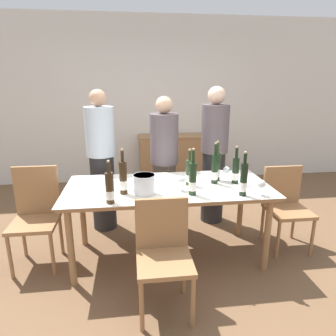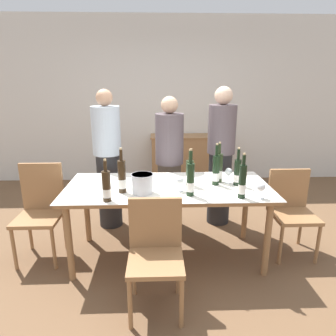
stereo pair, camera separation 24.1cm
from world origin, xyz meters
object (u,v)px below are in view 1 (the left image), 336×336
object	(u,v)px
wine_bottle_0	(193,179)
wine_glass_2	(226,171)
sideboard_cabinet	(176,159)
chair_near_front	(163,248)
ice_bucket	(144,184)
wine_bottle_1	(215,169)
wine_bottle_2	(189,173)
wine_bottle_5	(123,178)
person_guest_left	(164,164)
wine_bottle_3	(244,180)
wine_glass_1	(181,181)
chair_right_end	(285,202)
person_host	(102,162)
wine_bottle_7	(235,171)
wine_bottle_6	(217,167)
wine_glass_0	(261,185)
dining_table	(168,193)
wine_bottle_4	(110,189)
chair_left_end	(36,210)
person_guest_right	(214,156)

from	to	relation	value
wine_bottle_0	wine_glass_2	xyz separation A→B (m)	(0.42, 0.33, -0.04)
sideboard_cabinet	wine_glass_2	size ratio (longest dim) A/B	8.63
sideboard_cabinet	chair_near_front	distance (m)	3.05
ice_bucket	wine_bottle_1	xyz separation A→B (m)	(0.70, 0.20, 0.05)
wine_bottle_1	wine_glass_2	xyz separation A→B (m)	(0.14, 0.05, -0.03)
wine_bottle_2	wine_bottle_5	xyz separation A→B (m)	(-0.63, -0.17, 0.02)
wine_bottle_0	chair_near_front	xyz separation A→B (m)	(-0.31, -0.42, -0.41)
ice_bucket	person_guest_left	world-z (taller)	person_guest_left
wine_bottle_3	wine_glass_1	size ratio (longest dim) A/B	2.79
chair_near_front	sideboard_cabinet	bearing A→B (deg)	79.36
wine_bottle_2	chair_right_end	bearing A→B (deg)	3.93
wine_bottle_5	person_host	size ratio (longest dim) A/B	0.25
wine_bottle_3	person_guest_left	bearing A→B (deg)	119.60
wine_bottle_1	chair_near_front	bearing A→B (deg)	-130.13
wine_bottle_7	person_host	distance (m)	1.55
ice_bucket	wine_bottle_6	xyz separation A→B (m)	(0.75, 0.29, 0.04)
wine_bottle_0	wine_glass_0	distance (m)	0.61
dining_table	ice_bucket	size ratio (longest dim) A/B	9.67
wine_bottle_6	wine_glass_2	distance (m)	0.10
wine_glass_1	wine_bottle_5	bearing A→B (deg)	-178.90
wine_bottle_4	chair_left_end	world-z (taller)	wine_bottle_4
dining_table	person_guest_right	distance (m)	1.04
wine_bottle_5	wine_glass_2	distance (m)	1.05
wine_bottle_3	chair_near_front	distance (m)	0.92
wine_bottle_2	person_host	size ratio (longest dim) A/B	0.22
wine_glass_0	chair_near_front	xyz separation A→B (m)	(-0.91, -0.33, -0.36)
dining_table	wine_bottle_0	distance (m)	0.38
chair_right_end	person_host	world-z (taller)	person_host
dining_table	wine_bottle_4	world-z (taller)	wine_bottle_4
person_guest_left	wine_bottle_4	bearing A→B (deg)	-118.29
wine_bottle_0	wine_bottle_5	bearing A→B (deg)	170.41
dining_table	person_guest_right	xyz separation A→B (m)	(0.67, 0.78, 0.15)
wine_bottle_0	chair_right_end	bearing A→B (deg)	17.40
wine_glass_1	ice_bucket	bearing A→B (deg)	-173.94
ice_bucket	wine_bottle_5	size ratio (longest dim) A/B	0.49
ice_bucket	person_guest_left	bearing A→B (deg)	72.36
wine_bottle_0	wine_bottle_1	distance (m)	0.39
person_guest_left	wine_bottle_2	bearing A→B (deg)	-76.25
wine_bottle_3	wine_glass_2	distance (m)	0.41
sideboard_cabinet	wine_bottle_5	size ratio (longest dim) A/B	3.17
wine_glass_2	chair_near_front	distance (m)	1.11
dining_table	wine_bottle_6	bearing A→B (deg)	12.04
wine_bottle_4	wine_bottle_6	world-z (taller)	wine_bottle_6
wine_bottle_1	wine_glass_1	world-z (taller)	wine_bottle_1
wine_bottle_4	wine_bottle_5	world-z (taller)	wine_bottle_5
wine_glass_2	chair_right_end	xyz separation A→B (m)	(0.67, 0.01, -0.38)
wine_bottle_4	wine_glass_1	xyz separation A→B (m)	(0.63, 0.22, -0.03)
dining_table	wine_bottle_6	size ratio (longest dim) A/B	4.82
sideboard_cabinet	wine_glass_1	distance (m)	2.53
wine_bottle_2	chair_near_front	bearing A→B (deg)	-115.79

